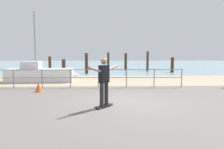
{
  "coord_description": "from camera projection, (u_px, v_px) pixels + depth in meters",
  "views": [
    {
      "loc": [
        -0.65,
        -7.71,
        1.83
      ],
      "look_at": [
        -0.36,
        2.0,
        0.9
      ],
      "focal_mm": 32.59,
      "sensor_mm": 36.0,
      "label": 1
    }
  ],
  "objects": [
    {
      "name": "groyne_post_1",
      "position": [
        64.0,
        67.0,
        19.93
      ],
      "size": [
        0.36,
        0.36,
        1.43
      ],
      "primitive_type": "cylinder",
      "color": "#422D1E",
      "rests_on": "ground"
    },
    {
      "name": "railing_fence",
      "position": [
        84.0,
        75.0,
        11.32
      ],
      "size": [
        11.03,
        0.05,
        1.05
      ],
      "color": "slate",
      "rests_on": "ground"
    },
    {
      "name": "beach_strip",
      "position": [
        115.0,
        80.0,
        14.83
      ],
      "size": [
        24.0,
        6.0,
        0.04
      ],
      "primitive_type": "cube",
      "color": "tan",
      "rests_on": "ground"
    },
    {
      "name": "groyne_post_0",
      "position": [
        50.0,
        64.0,
        23.08
      ],
      "size": [
        0.31,
        0.31,
        1.68
      ],
      "primitive_type": "cylinder",
      "color": "#422D1E",
      "rests_on": "ground"
    },
    {
      "name": "groyne_post_4",
      "position": [
        126.0,
        61.0,
        26.08
      ],
      "size": [
        0.35,
        0.35,
        2.08
      ],
      "primitive_type": "cylinder",
      "color": "#422D1E",
      "rests_on": "ground"
    },
    {
      "name": "traffic_cone",
      "position": [
        38.0,
        87.0,
        10.0
      ],
      "size": [
        0.36,
        0.36,
        0.5
      ],
      "primitive_type": "cone",
      "color": "#E55919",
      "rests_on": "ground"
    },
    {
      "name": "groyne_post_5",
      "position": [
        148.0,
        61.0,
        23.24
      ],
      "size": [
        0.27,
        0.27,
        2.27
      ],
      "primitive_type": "cylinder",
      "color": "#422D1E",
      "rests_on": "ground"
    },
    {
      "name": "ground_plane",
      "position": [
        125.0,
        109.0,
        6.87
      ],
      "size": [
        24.0,
        10.0,
        0.04
      ],
      "primitive_type": "cube",
      "color": "#605B56",
      "rests_on": "ground"
    },
    {
      "name": "skateboarder",
      "position": [
        104.0,
        79.0,
        6.98
      ],
      "size": [
        1.02,
        1.15,
        1.65
      ],
      "color": "#26262B",
      "rests_on": "skateboard"
    },
    {
      "name": "sailboat",
      "position": [
        43.0,
        74.0,
        13.91
      ],
      "size": [
        5.0,
        1.61,
        4.73
      ],
      "color": "silver",
      "rests_on": "ground"
    },
    {
      "name": "groyne_post_3",
      "position": [
        108.0,
        61.0,
        26.67
      ],
      "size": [
        0.3,
        0.3,
        2.18
      ],
      "primitive_type": "cylinder",
      "color": "#422D1E",
      "rests_on": "ground"
    },
    {
      "name": "sea_surface",
      "position": [
        109.0,
        64.0,
        42.69
      ],
      "size": [
        72.0,
        50.0,
        0.04
      ],
      "primitive_type": "cube",
      "color": "#75939E",
      "rests_on": "ground"
    },
    {
      "name": "groyne_post_6",
      "position": [
        172.0,
        65.0,
        21.41
      ],
      "size": [
        0.33,
        0.33,
        1.6
      ],
      "primitive_type": "cylinder",
      "color": "#422D1E",
      "rests_on": "ground"
    },
    {
      "name": "groyne_post_2",
      "position": [
        86.0,
        63.0,
        20.01
      ],
      "size": [
        0.32,
        0.32,
        2.04
      ],
      "primitive_type": "cylinder",
      "color": "#422D1E",
      "rests_on": "ground"
    },
    {
      "name": "skateboard",
      "position": [
        104.0,
        106.0,
        7.07
      ],
      "size": [
        0.68,
        0.74,
        0.08
      ],
      "color": "black",
      "rests_on": "ground"
    }
  ]
}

